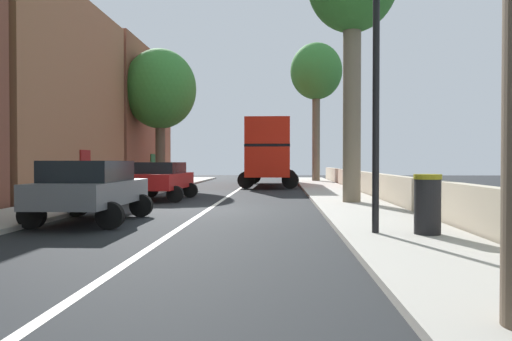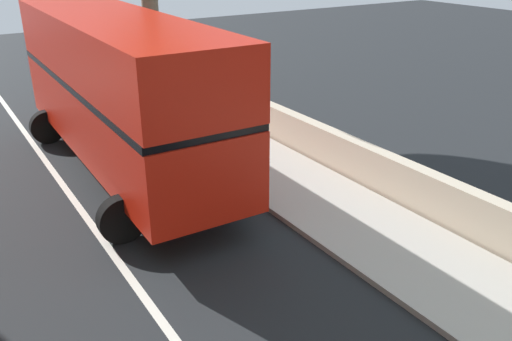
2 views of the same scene
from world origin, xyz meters
TOP-DOWN VIEW (x-y plane):
  - double_decker_bus at (1.70, 16.16)m, footprint 3.65×10.11m

SIDE VIEW (x-z plane):
  - double_decker_bus at x=1.70m, z-range 0.32..4.38m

